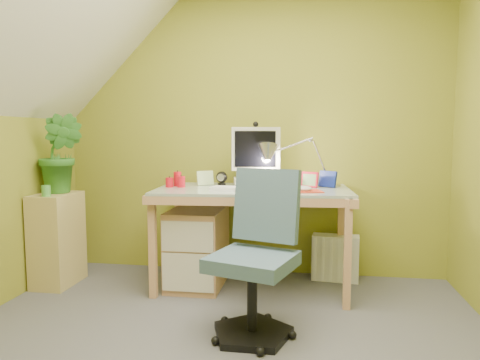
# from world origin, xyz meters

# --- Properties ---
(wall_back) EXTENTS (3.20, 0.01, 2.40)m
(wall_back) POSITION_xyz_m (0.00, 1.60, 1.20)
(wall_back) COLOR olive
(wall_back) RESTS_ON floor
(desk) EXTENTS (1.48, 0.81, 0.77)m
(desk) POSITION_xyz_m (0.07, 1.18, 0.39)
(desk) COLOR tan
(desk) RESTS_ON floor
(monitor) EXTENTS (0.41, 0.29, 0.51)m
(monitor) POSITION_xyz_m (0.07, 1.36, 1.03)
(monitor) COLOR beige
(monitor) RESTS_ON desk
(speaker_left) EXTENTS (0.10, 0.10, 0.11)m
(speaker_left) POSITION_xyz_m (-0.20, 1.34, 0.82)
(speaker_left) COLOR black
(speaker_left) RESTS_ON desk
(speaker_right) EXTENTS (0.11, 0.11, 0.12)m
(speaker_right) POSITION_xyz_m (0.34, 1.34, 0.83)
(speaker_right) COLOR black
(speaker_right) RESTS_ON desk
(keyboard) EXTENTS (0.44, 0.19, 0.02)m
(keyboard) POSITION_xyz_m (-0.01, 1.04, 0.78)
(keyboard) COLOR white
(keyboard) RESTS_ON desk
(mousepad) EXTENTS (0.29, 0.24, 0.01)m
(mousepad) POSITION_xyz_m (0.45, 1.04, 0.77)
(mousepad) COLOR #B6331C
(mousepad) RESTS_ON desk
(mouse) EXTENTS (0.13, 0.10, 0.04)m
(mouse) POSITION_xyz_m (0.45, 1.04, 0.79)
(mouse) COLOR silver
(mouse) RESTS_ON mousepad
(amber_tumbler) EXTENTS (0.08, 0.08, 0.09)m
(amber_tumbler) POSITION_xyz_m (0.25, 1.10, 0.82)
(amber_tumbler) COLOR #995C16
(amber_tumbler) RESTS_ON desk
(candle_cluster) EXTENTS (0.17, 0.15, 0.11)m
(candle_cluster) POSITION_xyz_m (-0.53, 1.19, 0.83)
(candle_cluster) COLOR red
(candle_cluster) RESTS_ON desk
(photo_frame_red) EXTENTS (0.13, 0.08, 0.12)m
(photo_frame_red) POSITION_xyz_m (0.49, 1.30, 0.83)
(photo_frame_red) COLOR red
(photo_frame_red) RESTS_ON desk
(photo_frame_blue) EXTENTS (0.13, 0.10, 0.12)m
(photo_frame_blue) POSITION_xyz_m (0.63, 1.34, 0.83)
(photo_frame_blue) COLOR navy
(photo_frame_blue) RESTS_ON desk
(photo_frame_green) EXTENTS (0.12, 0.09, 0.11)m
(photo_frame_green) POSITION_xyz_m (-0.33, 1.32, 0.83)
(photo_frame_green) COLOR #BDDD98
(photo_frame_green) RESTS_ON desk
(desk_lamp) EXTENTS (0.53, 0.25, 0.55)m
(desk_lamp) POSITION_xyz_m (0.52, 1.36, 1.04)
(desk_lamp) COLOR #BBBBC0
(desk_lamp) RESTS_ON desk
(side_ledge) EXTENTS (0.27, 0.41, 0.72)m
(side_ledge) POSITION_xyz_m (-1.45, 1.03, 0.36)
(side_ledge) COLOR tan
(side_ledge) RESTS_ON floor
(potted_plant) EXTENTS (0.36, 0.30, 0.61)m
(potted_plant) POSITION_xyz_m (-1.42, 1.08, 1.02)
(potted_plant) COLOR #327527
(potted_plant) RESTS_ON side_ledge
(green_cup) EXTENTS (0.07, 0.07, 0.08)m
(green_cup) POSITION_xyz_m (-1.43, 0.88, 0.76)
(green_cup) COLOR #4FA042
(green_cup) RESTS_ON side_ledge
(task_chair) EXTENTS (0.64, 0.64, 0.92)m
(task_chair) POSITION_xyz_m (0.17, 0.36, 0.46)
(task_chair) COLOR #415A6B
(task_chair) RESTS_ON floor
(radiator) EXTENTS (0.38, 0.18, 0.37)m
(radiator) POSITION_xyz_m (0.71, 1.46, 0.18)
(radiator) COLOR silver
(radiator) RESTS_ON floor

